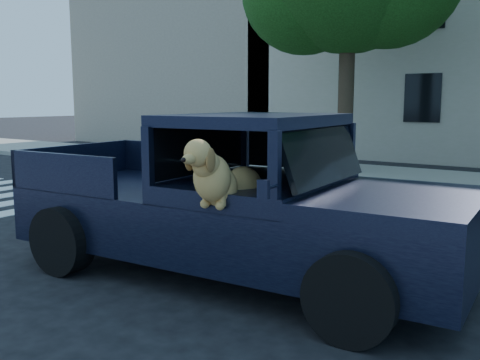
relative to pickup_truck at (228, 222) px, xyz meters
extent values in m
plane|color=black|center=(1.47, -0.52, -0.66)|extent=(120.00, 120.00, 0.00)
cylinder|color=#332619|center=(-2.53, 9.08, 1.54)|extent=(0.44, 0.44, 4.40)
cube|color=tan|center=(-13.53, 15.98, 3.34)|extent=(12.00, 6.00, 8.00)
cube|color=black|center=(0.09, 0.03, 0.00)|extent=(5.62, 2.47, 0.70)
cube|color=black|center=(2.04, 0.16, 0.43)|extent=(1.72, 2.21, 0.17)
cube|color=black|center=(0.35, 0.05, 1.24)|extent=(1.77, 2.13, 0.13)
cube|color=black|center=(1.21, 0.10, 0.87)|extent=(0.39, 1.83, 0.60)
cube|color=black|center=(0.59, -0.41, 0.20)|extent=(0.62, 0.62, 0.40)
cube|color=black|center=(1.28, -1.22, 0.69)|extent=(0.11, 0.06, 0.17)
camera|label=1|loc=(3.76, -5.12, 1.46)|focal=40.00mm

